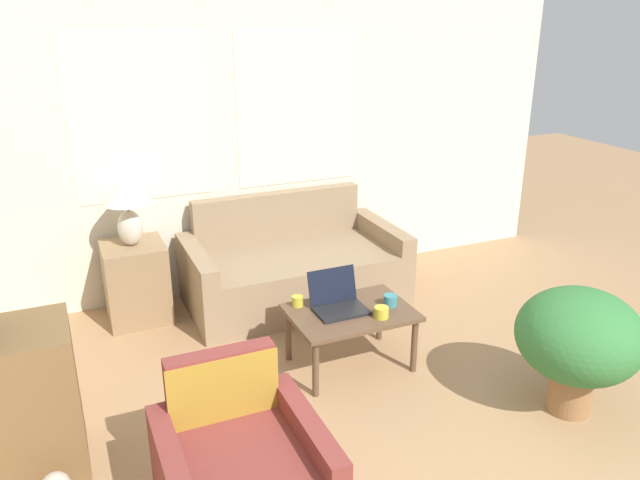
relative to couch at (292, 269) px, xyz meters
The scene contains 11 objects.
wall_back 1.19m from the couch, 124.53° to the left, with size 6.33×0.06×2.60m.
couch is the anchor object (origin of this frame).
armchair 2.51m from the couch, 116.82° to the right, with size 0.75×0.78×0.79m.
side_table 1.28m from the couch, behind, with size 0.47×0.47×0.64m.
table_lamp 1.48m from the couch, behind, with size 0.36×0.36×0.56m.
coffee_table 1.18m from the couch, 91.27° to the right, with size 0.84×0.59×0.43m.
laptop 1.14m from the couch, 94.89° to the right, with size 0.35×0.31×0.26m.
cup_navy 1.37m from the couch, 85.08° to the right, with size 0.10×0.10×0.08m.
cup_yellow 1.26m from the couch, 77.96° to the right, with size 0.09×0.09×0.08m.
cup_white 1.04m from the couch, 108.94° to the right, with size 0.08×0.08×0.07m.
potted_plant 2.42m from the couch, 65.57° to the right, with size 0.75×0.75×0.81m.
Camera 1 is at (-1.42, -1.52, 2.37)m, focal length 35.00 mm.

